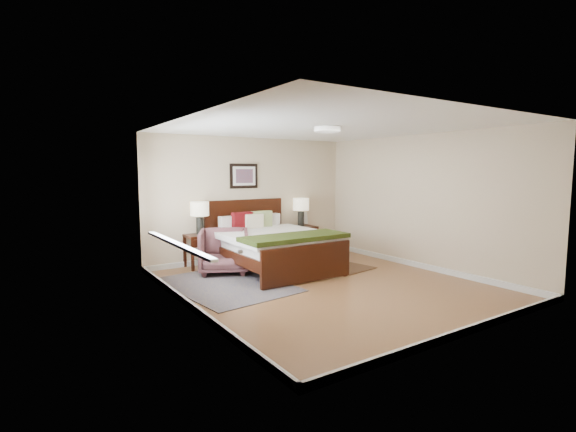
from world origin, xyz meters
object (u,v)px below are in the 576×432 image
object	(u,v)px
bed	(272,240)
nightstand_left	(201,241)
lamp_right	(301,207)
armchair	(224,251)
rug_persian	(226,285)
nightstand_right	(301,237)
lamp_left	(200,212)

from	to	relation	value
bed	nightstand_left	distance (m)	1.35
lamp_right	armchair	size ratio (longest dim) A/B	0.70
bed	rug_persian	distance (m)	1.39
nightstand_right	lamp_right	world-z (taller)	lamp_right
nightstand_right	lamp_left	bearing A→B (deg)	179.66
nightstand_left	armchair	size ratio (longest dim) A/B	0.73
lamp_left	armchair	bearing A→B (deg)	-73.13
nightstand_right	armchair	bearing A→B (deg)	-163.58
lamp_left	nightstand_right	bearing A→B (deg)	-0.34
bed	nightstand_left	bearing A→B (deg)	140.16
rug_persian	lamp_right	bearing A→B (deg)	22.86
bed	rug_persian	size ratio (longest dim) A/B	1.02
nightstand_right	armchair	size ratio (longest dim) A/B	0.72
lamp_left	lamp_right	xyz separation A→B (m)	(2.32, 0.00, -0.01)
rug_persian	nightstand_right	bearing A→B (deg)	22.62
nightstand_left	lamp_left	distance (m)	0.56
lamp_left	armchair	size ratio (longest dim) A/B	0.70
bed	nightstand_right	size ratio (longest dim) A/B	3.63
nightstand_left	armchair	distance (m)	0.66
lamp_left	rug_persian	size ratio (longest dim) A/B	0.27
nightstand_left	rug_persian	size ratio (longest dim) A/B	0.28
lamp_left	rug_persian	distance (m)	1.76
bed	lamp_right	world-z (taller)	bed
lamp_left	armchair	world-z (taller)	lamp_left
rug_persian	bed	bearing A→B (deg)	16.74
nightstand_right	lamp_right	bearing A→B (deg)	90.00
lamp_right	rug_persian	size ratio (longest dim) A/B	0.27
nightstand_left	armchair	world-z (taller)	armchair
bed	nightstand_left	world-z (taller)	bed
armchair	nightstand_left	bearing A→B (deg)	133.88
rug_persian	lamp_left	bearing A→B (deg)	77.69
lamp_right	rug_persian	world-z (taller)	lamp_right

